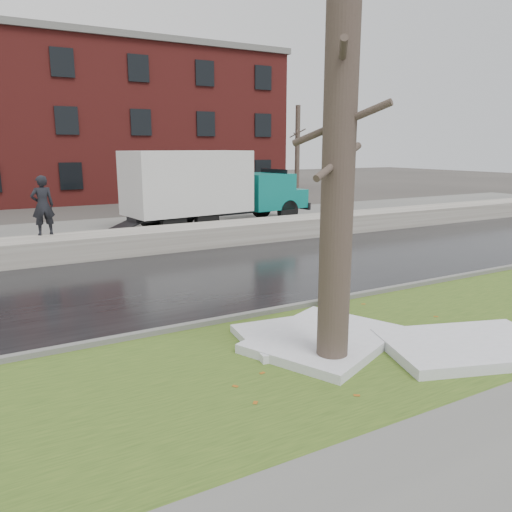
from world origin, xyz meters
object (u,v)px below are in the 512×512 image
tree (338,166)px  box_truck (209,187)px  worker (43,205)px  fire_hydrant (334,290)px

tree → box_truck: size_ratio=0.62×
tree → worker: (-3.00, 10.92, -1.52)m
worker → box_truck: bearing=-160.6°
fire_hydrant → worker: (-4.67, 8.83, 1.18)m
tree → fire_hydrant: bearing=51.5°
tree → box_truck: bearing=73.7°
fire_hydrant → worker: size_ratio=0.47×
fire_hydrant → box_truck: size_ratio=0.09×
box_truck → worker: size_ratio=5.40×
fire_hydrant → worker: bearing=108.8°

